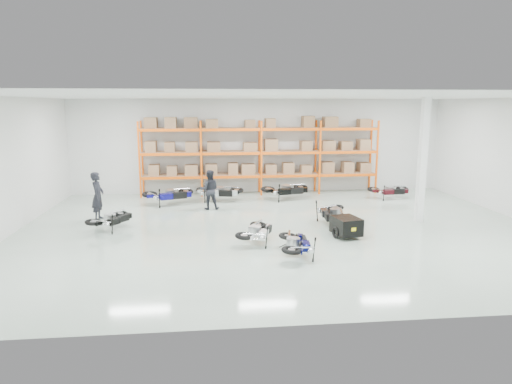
{
  "coord_description": "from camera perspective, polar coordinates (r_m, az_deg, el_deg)",
  "views": [
    {
      "loc": [
        -2.45,
        -15.1,
        4.23
      ],
      "look_at": [
        -0.76,
        1.14,
        1.1
      ],
      "focal_mm": 32.0,
      "sensor_mm": 36.0,
      "label": 1
    }
  ],
  "objects": [
    {
      "name": "moto_touring_right",
      "position": [
        16.47,
        9.61,
        -2.2
      ],
      "size": [
        1.06,
        1.89,
        1.17
      ],
      "primitive_type": null,
      "rotation": [
        0.0,
        -0.09,
        -0.09
      ],
      "color": "black",
      "rests_on": "ground"
    },
    {
      "name": "moto_back_b",
      "position": [
        20.29,
        -4.7,
        0.41
      ],
      "size": [
        2.01,
        1.32,
        1.2
      ],
      "primitive_type": null,
      "rotation": [
        0.0,
        -0.09,
        1.34
      ],
      "color": "silver",
      "rests_on": "ground"
    },
    {
      "name": "pallet_rack",
      "position": [
        21.78,
        0.54,
        5.65
      ],
      "size": [
        11.28,
        0.98,
        3.62
      ],
      "color": "#FF5E0D",
      "rests_on": "ground"
    },
    {
      "name": "room",
      "position": [
        15.43,
        3.25,
        3.46
      ],
      "size": [
        18.0,
        18.0,
        18.0
      ],
      "color": "#A9BCAB",
      "rests_on": "ground"
    },
    {
      "name": "moto_blue_centre",
      "position": [
        12.94,
        5.09,
        -5.99
      ],
      "size": [
        0.95,
        1.67,
        1.04
      ],
      "primitive_type": null,
      "rotation": [
        0.0,
        -0.09,
        3.04
      ],
      "color": "#070B46",
      "rests_on": "ground"
    },
    {
      "name": "structural_column",
      "position": [
        17.49,
        20.08,
        3.69
      ],
      "size": [
        0.25,
        0.25,
        4.5
      ],
      "primitive_type": "cube",
      "color": "white",
      "rests_on": "ground"
    },
    {
      "name": "moto_black_far_left",
      "position": [
        16.4,
        -17.62,
        -2.89
      ],
      "size": [
        1.49,
        1.75,
        1.02
      ],
      "primitive_type": null,
      "rotation": [
        0.0,
        -0.09,
        2.59
      ],
      "color": "black",
      "rests_on": "ground"
    },
    {
      "name": "person_left",
      "position": [
        17.91,
        -19.18,
        -0.48
      ],
      "size": [
        0.47,
        0.68,
        1.79
      ],
      "primitive_type": "imported",
      "rotation": [
        0.0,
        0.0,
        1.51
      ],
      "color": "black",
      "rests_on": "ground"
    },
    {
      "name": "moto_silver_left",
      "position": [
        14.1,
        0.17,
        -4.54
      ],
      "size": [
        1.39,
        1.78,
        1.03
      ],
      "primitive_type": null,
      "rotation": [
        0.0,
        -0.09,
        2.71
      ],
      "color": "silver",
      "rests_on": "ground"
    },
    {
      "name": "trailer",
      "position": [
        15.02,
        11.21,
        -4.18
      ],
      "size": [
        0.92,
        1.63,
        0.66
      ],
      "rotation": [
        0.0,
        0.0,
        0.21
      ],
      "color": "black",
      "rests_on": "ground"
    },
    {
      "name": "moto_back_d",
      "position": [
        21.63,
        16.38,
        0.48
      ],
      "size": [
        1.66,
        0.84,
        1.07
      ],
      "primitive_type": null,
      "rotation": [
        0.0,
        -0.09,
        1.59
      ],
      "color": "#390B12",
      "rests_on": "ground"
    },
    {
      "name": "person_back",
      "position": [
        18.75,
        -5.85,
        0.29
      ],
      "size": [
        0.8,
        0.63,
        1.62
      ],
      "primitive_type": "imported",
      "rotation": [
        0.0,
        0.0,
        3.12
      ],
      "color": "#21222A",
      "rests_on": "ground"
    },
    {
      "name": "moto_back_a",
      "position": [
        19.84,
        -10.8,
        0.06
      ],
      "size": [
        2.1,
        1.48,
        1.23
      ],
      "primitive_type": null,
      "rotation": [
        0.0,
        -0.09,
        1.88
      ],
      "color": "#0E0B6B",
      "rests_on": "ground"
    },
    {
      "name": "moto_back_c",
      "position": [
        20.6,
        3.81,
        0.64
      ],
      "size": [
        2.07,
        1.31,
        1.25
      ],
      "primitive_type": null,
      "rotation": [
        0.0,
        -0.09,
        1.76
      ],
      "color": "black",
      "rests_on": "ground"
    }
  ]
}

